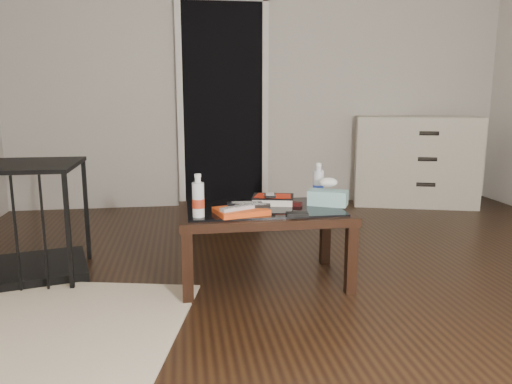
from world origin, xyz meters
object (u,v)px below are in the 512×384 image
(water_bottle_left, at_px, (198,195))
(textbook, at_px, (273,200))
(tissue_box, at_px, (328,198))
(coffee_table, at_px, (264,218))
(pet_crate, at_px, (7,241))
(water_bottle_right, at_px, (318,182))
(dresser, at_px, (415,161))

(water_bottle_left, bearing_deg, textbook, 30.47)
(tissue_box, bearing_deg, coffee_table, -152.52)
(pet_crate, relative_size, tissue_box, 4.43)
(water_bottle_left, distance_m, water_bottle_right, 0.83)
(coffee_table, distance_m, tissue_box, 0.41)
(coffee_table, relative_size, pet_crate, 0.98)
(dresser, bearing_deg, coffee_table, -117.77)
(textbook, bearing_deg, pet_crate, -173.84)
(tissue_box, bearing_deg, water_bottle_right, 125.84)
(coffee_table, height_order, tissue_box, tissue_box)
(dresser, xyz_separation_m, pet_crate, (-3.44, -1.60, -0.22))
(water_bottle_left, relative_size, tissue_box, 1.03)
(textbook, bearing_deg, dresser, 58.49)
(coffee_table, bearing_deg, tissue_box, 0.78)
(water_bottle_left, distance_m, tissue_box, 0.81)
(textbook, relative_size, tissue_box, 1.09)
(dresser, distance_m, textbook, 2.56)
(water_bottle_left, xyz_separation_m, tissue_box, (0.79, 0.18, -0.07))
(dresser, relative_size, water_bottle_left, 5.43)
(water_bottle_left, bearing_deg, tissue_box, 12.68)
(coffee_table, relative_size, tissue_box, 4.35)
(dresser, distance_m, pet_crate, 3.80)
(coffee_table, bearing_deg, water_bottle_right, 21.42)
(coffee_table, xyz_separation_m, tissue_box, (0.39, 0.01, 0.11))
(dresser, bearing_deg, tissue_box, -111.18)
(water_bottle_left, height_order, water_bottle_right, same)
(pet_crate, bearing_deg, water_bottle_right, -19.11)
(water_bottle_right, bearing_deg, tissue_box, -80.86)
(pet_crate, relative_size, water_bottle_right, 4.29)
(dresser, height_order, tissue_box, dresser)
(pet_crate, distance_m, water_bottle_right, 1.97)
(coffee_table, relative_size, water_bottle_left, 4.20)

